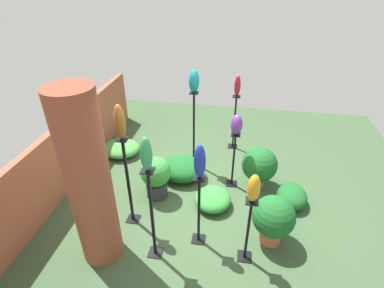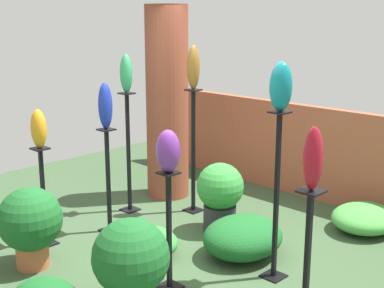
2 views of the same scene
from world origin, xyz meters
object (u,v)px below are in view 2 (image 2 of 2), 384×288
at_px(pedestal_violet, 169,236).
at_px(potted_plant_near_pillar, 220,193).
at_px(art_vase_ruby, 313,159).
at_px(art_vase_bronze, 193,67).
at_px(pedestal_jade, 129,157).
at_px(art_vase_amber, 39,129).
at_px(art_vase_jade, 126,73).
at_px(brick_pillar, 167,103).
at_px(art_vase_teal, 281,87).
at_px(potted_plant_front_right, 131,259).
at_px(art_vase_violet, 168,151).
at_px(pedestal_teal, 276,203).
at_px(pedestal_ruby, 306,279).
at_px(pedestal_bronze, 193,156).
at_px(pedestal_cobalt, 108,185).
at_px(pedestal_amber, 44,201).
at_px(art_vase_cobalt, 105,106).
at_px(potted_plant_back_center, 30,222).

xyz_separation_m(pedestal_violet, potted_plant_near_pillar, (-0.55, 1.30, -0.05)).
distance_m(art_vase_ruby, art_vase_bronze, 2.96).
distance_m(pedestal_jade, art_vase_bronze, 1.35).
xyz_separation_m(pedestal_jade, art_vase_amber, (0.15, -1.27, 0.58)).
xyz_separation_m(pedestal_jade, art_vase_jade, (-0.00, 0.00, 1.02)).
relative_size(brick_pillar, art_vase_teal, 5.85).
bearing_deg(potted_plant_front_right, art_vase_teal, 68.66).
distance_m(art_vase_ruby, art_vase_violet, 1.37).
relative_size(pedestal_teal, pedestal_ruby, 1.28).
distance_m(brick_pillar, art_vase_violet, 2.55).
distance_m(pedestal_bronze, potted_plant_near_pillar, 0.73).
bearing_deg(art_vase_ruby, potted_plant_front_right, -158.10).
xyz_separation_m(pedestal_teal, pedestal_bronze, (-1.74, 0.71, -0.02)).
bearing_deg(pedestal_ruby, art_vase_ruby, 0.00).
bearing_deg(pedestal_violet, pedestal_cobalt, 163.74).
xyz_separation_m(pedestal_bronze, potted_plant_front_right, (1.24, -2.00, -0.25)).
bearing_deg(pedestal_bronze, art_vase_teal, -22.26).
bearing_deg(pedestal_amber, art_vase_ruby, 6.44).
xyz_separation_m(brick_pillar, art_vase_bronze, (0.67, -0.20, 0.53)).
height_order(art_vase_cobalt, art_vase_violet, art_vase_cobalt).
bearing_deg(art_vase_ruby, art_vase_amber, -173.56).
height_order(potted_plant_near_pillar, potted_plant_front_right, potted_plant_front_right).
distance_m(pedestal_teal, pedestal_bronze, 1.88).
height_order(pedestal_teal, art_vase_amber, pedestal_teal).
height_order(pedestal_bronze, art_vase_cobalt, art_vase_cobalt).
xyz_separation_m(pedestal_jade, pedestal_bronze, (0.58, 0.54, 0.02)).
bearing_deg(pedestal_cobalt, art_vase_cobalt, 90.00).
height_order(pedestal_amber, potted_plant_near_pillar, pedestal_amber).
bearing_deg(potted_plant_near_pillar, potted_plant_front_right, -71.48).
relative_size(pedestal_amber, art_vase_cobalt, 2.11).
bearing_deg(art_vase_ruby, art_vase_bronze, 149.99).
bearing_deg(pedestal_violet, potted_plant_back_center, -152.83).
bearing_deg(pedestal_teal, pedestal_cobalt, -168.42).
height_order(pedestal_violet, art_vase_amber, art_vase_amber).
height_order(pedestal_amber, pedestal_bronze, pedestal_bronze).
distance_m(pedestal_violet, art_vase_cobalt, 1.76).
xyz_separation_m(pedestal_cobalt, art_vase_bronze, (0.23, 1.12, 1.24)).
bearing_deg(pedestal_violet, art_vase_teal, 56.18).
height_order(pedestal_violet, art_vase_cobalt, art_vase_cobalt).
bearing_deg(potted_plant_near_pillar, art_vase_bronze, 160.23).
xyz_separation_m(brick_pillar, potted_plant_front_right, (1.91, -2.21, -0.80)).
distance_m(brick_pillar, pedestal_violet, 2.66).
bearing_deg(art_vase_teal, pedestal_teal, -170.54).
relative_size(pedestal_cobalt, potted_plant_near_pillar, 1.50).
distance_m(pedestal_jade, potted_plant_near_pillar, 1.29).
relative_size(art_vase_ruby, potted_plant_front_right, 0.56).
relative_size(pedestal_jade, art_vase_amber, 3.70).
bearing_deg(art_vase_ruby, art_vase_jade, 163.41).
relative_size(pedestal_violet, potted_plant_back_center, 1.36).
bearing_deg(pedestal_violet, brick_pillar, 137.07).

